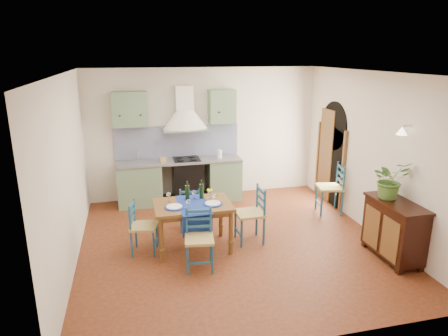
{
  "coord_description": "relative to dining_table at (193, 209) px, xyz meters",
  "views": [
    {
      "loc": [
        -1.58,
        -5.91,
        3.09
      ],
      "look_at": [
        -0.09,
        0.3,
        1.24
      ],
      "focal_mm": 32.0,
      "sensor_mm": 36.0,
      "label": 1
    }
  ],
  "objects": [
    {
      "name": "chair_near",
      "position": [
        -0.01,
        -0.61,
        -0.23
      ],
      "size": [
        0.47,
        0.47,
        0.9
      ],
      "color": "navy",
      "rests_on": "ground"
    },
    {
      "name": "chair_right",
      "position": [
        0.99,
        0.04,
        -0.19
      ],
      "size": [
        0.45,
        0.45,
        0.96
      ],
      "color": "navy",
      "rests_on": "ground"
    },
    {
      "name": "chair_left",
      "position": [
        -0.81,
        0.06,
        -0.25
      ],
      "size": [
        0.48,
        0.48,
        0.86
      ],
      "color": "navy",
      "rests_on": "ground"
    },
    {
      "name": "back_wall",
      "position": [
        0.21,
        2.32,
        0.36
      ],
      "size": [
        5.0,
        0.96,
        2.8
      ],
      "color": "beige",
      "rests_on": "ground"
    },
    {
      "name": "floor",
      "position": [
        0.68,
        0.03,
        -0.69
      ],
      "size": [
        5.0,
        5.0,
        0.0
      ],
      "primitive_type": "plane",
      "color": "#481C0F",
      "rests_on": "ground"
    },
    {
      "name": "chair_spare",
      "position": [
        2.91,
        0.89,
        -0.17
      ],
      "size": [
        0.55,
        0.55,
        1.0
      ],
      "color": "navy",
      "rests_on": "ground"
    },
    {
      "name": "dining_table",
      "position": [
        0.0,
        0.0,
        0.0
      ],
      "size": [
        1.23,
        0.92,
        1.1
      ],
      "color": "brown",
      "rests_on": "ground"
    },
    {
      "name": "left_wall",
      "position": [
        -1.82,
        0.03,
        0.71
      ],
      "size": [
        0.04,
        5.0,
        2.8
      ],
      "primitive_type": "cube",
      "color": "beige",
      "rests_on": "ground"
    },
    {
      "name": "right_wall",
      "position": [
        3.17,
        0.31,
        0.65
      ],
      "size": [
        0.26,
        5.0,
        2.8
      ],
      "color": "beige",
      "rests_on": "ground"
    },
    {
      "name": "ceiling",
      "position": [
        0.68,
        0.03,
        2.12
      ],
      "size": [
        5.0,
        5.0,
        0.01
      ],
      "primitive_type": "cube",
      "color": "white",
      "rests_on": "back_wall"
    },
    {
      "name": "potted_plant",
      "position": [
        2.91,
        -0.85,
        0.54
      ],
      "size": [
        0.55,
        0.48,
        0.6
      ],
      "primitive_type": "imported",
      "rotation": [
        0.0,
        0.0,
        0.03
      ],
      "color": "#45712C",
      "rests_on": "sideboard"
    },
    {
      "name": "chair_far",
      "position": [
        0.06,
        0.71,
        -0.26
      ],
      "size": [
        0.45,
        0.45,
        0.83
      ],
      "color": "navy",
      "rests_on": "ground"
    },
    {
      "name": "sideboard",
      "position": [
        2.94,
        -1.04,
        -0.18
      ],
      "size": [
        0.5,
        1.05,
        0.94
      ],
      "color": "black",
      "rests_on": "ground"
    }
  ]
}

